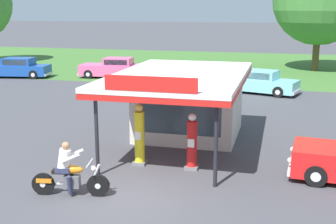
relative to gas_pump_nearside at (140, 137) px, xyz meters
name	(u,v)px	position (x,y,z in m)	size (l,w,h in m)	color
ground_plane	(128,194)	(0.43, -2.46, -0.96)	(300.00, 300.00, 0.00)	#424247
grass_verge_strip	(237,65)	(0.43, 27.54, -0.96)	(120.00, 24.00, 0.01)	#3D6B2D
service_station_kiosk	(188,98)	(0.90, 3.50, 0.69)	(4.64, 7.79, 3.29)	beige
gas_pump_nearside	(140,137)	(0.00, 0.00, 0.00)	(0.44, 0.44, 2.10)	slate
gas_pump_offside	(192,144)	(1.80, 0.00, -0.11)	(0.44, 0.44, 1.88)	slate
motorcycle_with_rider	(69,174)	(-1.13, -2.97, -0.31)	(2.20, 0.73, 1.58)	black
parked_car_back_row_centre	(15,68)	(-15.17, 16.10, -0.29)	(5.59, 2.57, 1.48)	#19479E
parked_car_second_row_spare	(255,82)	(2.92, 14.25, -0.30)	(5.71, 3.19, 1.42)	#7AC6D1
parked_car_back_row_centre_left	(114,68)	(-7.88, 17.88, -0.27)	(5.22, 2.47, 1.49)	#E55993
parked_car_back_row_left	(158,79)	(-3.24, 13.71, -0.28)	(5.22, 2.07, 1.51)	beige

